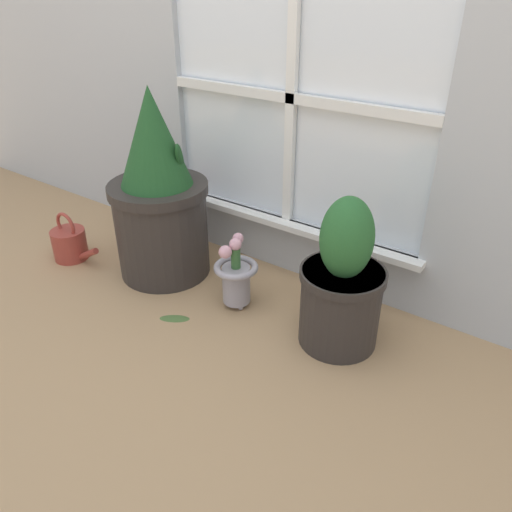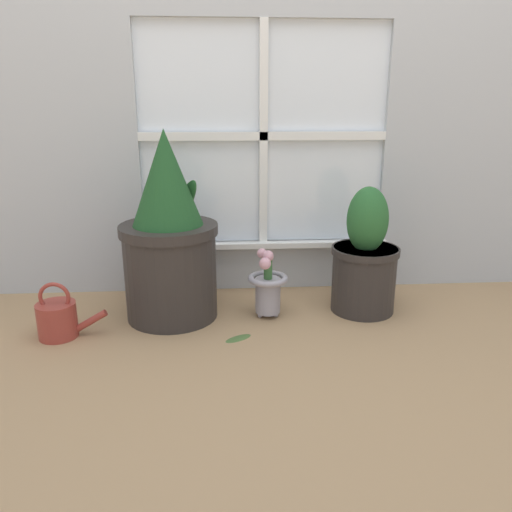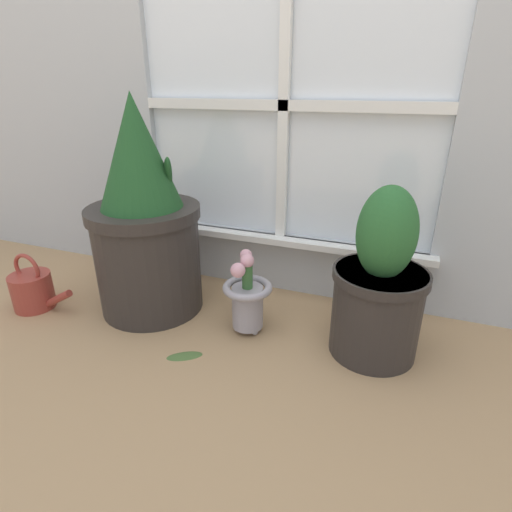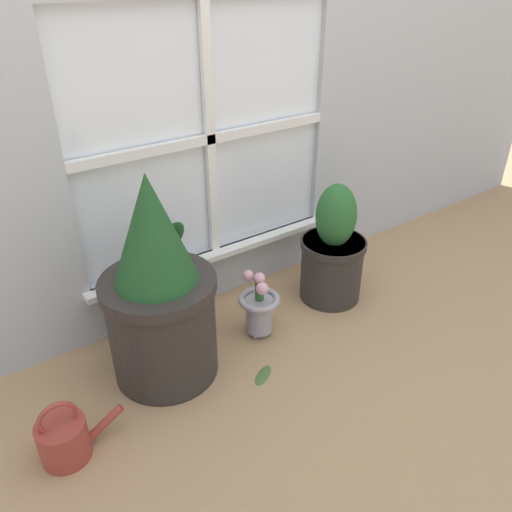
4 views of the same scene
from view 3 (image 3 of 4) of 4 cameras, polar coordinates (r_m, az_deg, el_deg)
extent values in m
plane|color=tan|center=(1.22, -5.00, -16.08)|extent=(10.00, 10.00, 0.00)
cube|color=#B2B7BC|center=(1.62, 3.59, -0.62)|extent=(1.08, 0.05, 0.23)
cube|color=white|center=(1.49, 4.35, 20.73)|extent=(1.08, 0.02, 0.95)
cube|color=white|center=(1.46, 4.02, 20.69)|extent=(0.04, 0.02, 0.95)
cube|color=white|center=(1.46, 4.02, 20.69)|extent=(1.08, 0.02, 0.04)
cube|color=white|center=(1.54, 3.19, 2.27)|extent=(1.14, 0.06, 0.02)
cylinder|color=#2D2826|center=(1.48, -15.07, -0.39)|extent=(0.37, 0.37, 0.39)
cylinder|color=#2D2826|center=(1.42, -15.80, 6.05)|extent=(0.39, 0.39, 0.04)
cylinder|color=#38281E|center=(1.42, -15.86, 6.61)|extent=(0.34, 0.34, 0.01)
cone|color=#1E4C23|center=(1.38, -16.73, 14.09)|extent=(0.27, 0.27, 0.37)
ellipsoid|color=#1E4C23|center=(1.40, -12.51, 10.82)|extent=(0.13, 0.16, 0.20)
cylinder|color=#2D2826|center=(1.27, 16.74, -7.69)|extent=(0.26, 0.26, 0.28)
cylinder|color=#2D2826|center=(1.21, 17.42, -2.63)|extent=(0.28, 0.28, 0.03)
cylinder|color=#38281E|center=(1.21, 17.47, -2.25)|extent=(0.24, 0.24, 0.01)
ellipsoid|color=#28602D|center=(1.16, 18.17, 3.08)|extent=(0.17, 0.17, 0.27)
ellipsoid|color=#28602D|center=(1.24, 18.79, 1.62)|extent=(0.11, 0.05, 0.11)
sphere|color=#99939E|center=(1.41, -0.60, -9.34)|extent=(0.02, 0.02, 0.02)
sphere|color=#99939E|center=(1.38, -2.77, -10.27)|extent=(0.02, 0.02, 0.02)
sphere|color=#99939E|center=(1.36, -0.17, -10.83)|extent=(0.02, 0.02, 0.02)
cylinder|color=#99939E|center=(1.34, -1.21, -7.27)|extent=(0.10, 0.10, 0.14)
torus|color=#99939E|center=(1.30, -1.23, -4.53)|extent=(0.16, 0.16, 0.02)
cylinder|color=#386633|center=(1.28, -1.25, -2.97)|extent=(0.03, 0.03, 0.08)
sphere|color=#DB9EAD|center=(1.26, -1.27, -0.69)|extent=(0.04, 0.04, 0.04)
sphere|color=#DB9EAD|center=(1.30, -1.43, 0.10)|extent=(0.04, 0.04, 0.04)
sphere|color=#DB9EAD|center=(1.24, -2.60, -2.05)|extent=(0.05, 0.05, 0.05)
cylinder|color=#99382D|center=(1.70, -29.30, -4.37)|extent=(0.14, 0.14, 0.13)
cylinder|color=#99382D|center=(1.61, -26.34, -5.45)|extent=(0.13, 0.03, 0.09)
torus|color=#99382D|center=(1.66, -29.92, -1.55)|extent=(0.12, 0.01, 0.12)
ellipsoid|color=#476633|center=(1.28, -10.18, -13.78)|extent=(0.12, 0.10, 0.01)
camera|label=1|loc=(0.63, 134.64, 15.43)|focal=35.00mm
camera|label=2|loc=(1.03, -122.25, -8.60)|focal=35.00mm
camera|label=4|loc=(1.45, -87.27, 23.18)|focal=35.00mm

